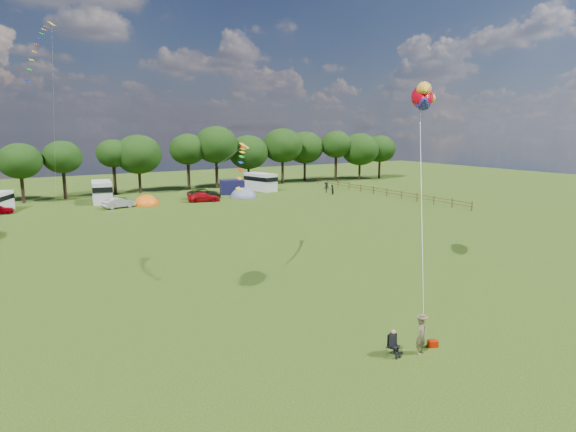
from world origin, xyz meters
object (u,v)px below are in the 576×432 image
kite_flyer (421,336)px  walker_a (332,190)px  car_d (204,194)px  campervan_d (261,181)px  tent_greyblue (244,197)px  camp_chair (393,340)px  car_c (204,197)px  campervan_c (102,191)px  walker_b (326,187)px  car_b (119,203)px  tent_orange (147,205)px  fish_kite (423,97)px

kite_flyer → walker_a: bearing=44.0°
car_d → kite_flyer: size_ratio=2.94×
campervan_d → walker_a: (7.06, -9.76, -0.75)m
tent_greyblue → camp_chair: (-15.75, -47.88, 0.71)m
car_c → car_d: size_ratio=0.84×
kite_flyer → camp_chair: bearing=142.1°
campervan_c → tent_greyblue: 19.35m
campervan_d → car_c: bearing=105.8°
car_c → walker_b: (19.85, -0.95, 0.19)m
car_b → car_c: car_b is taller
campervan_c → kite_flyer: size_ratio=3.60×
tent_orange → car_c: bearing=-8.4°
campervan_c → walker_b: campervan_c is taller
campervan_d → walker_a: bearing=-156.3°
car_d → fish_kite: 44.38m
walker_a → campervan_c: bearing=-43.5°
car_c → car_d: bearing=-9.8°
car_b → walker_a: bearing=-111.1°
campervan_d → fish_kite: bearing=152.1°
tent_greyblue → walker_b: bearing=-7.1°
tent_orange → walker_b: bearing=-4.3°
car_d → tent_greyblue: (5.21, -2.07, -0.66)m
tent_greyblue → walker_a: walker_a is taller
campervan_d → tent_greyblue: campervan_d is taller
campervan_c → car_c: bearing=-110.5°
kite_flyer → walker_b: size_ratio=1.03×
tent_greyblue → campervan_c: bearing=162.7°
car_d → walker_a: (18.08, -6.09, 0.07)m
tent_orange → tent_greyblue: 13.90m
car_d → campervan_d: size_ratio=0.82×
kite_flyer → car_d: bearing=65.3°
campervan_c → walker_b: bearing=-95.3°
car_b → walker_a: 30.60m
car_c → camp_chair: size_ratio=3.44×
campervan_c → fish_kite: fish_kite is taller
campervan_d → car_b: bearing=92.2°
car_c → tent_orange: size_ratio=1.14×
car_c → kite_flyer: kite_flyer is taller
car_d → campervan_c: size_ratio=0.82×
tent_greyblue → walker_b: 13.61m
car_c → tent_greyblue: size_ratio=1.00×
car_b → fish_kite: (10.20, -40.60, 11.19)m
campervan_d → tent_greyblue: size_ratio=1.45×
camp_chair → car_c: bearing=55.4°
tent_greyblue → kite_flyer: kite_flyer is taller
tent_greyblue → car_d: bearing=158.3°
car_b → tent_greyblue: (17.49, 0.23, -0.63)m
car_b → fish_kite: 43.33m
car_c → camp_chair: bearing=-178.6°
campervan_d → walker_a: campervan_d is taller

